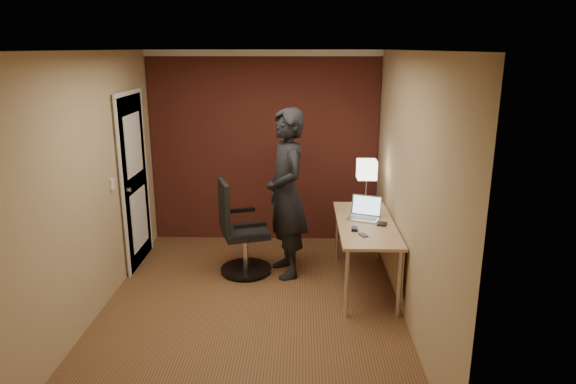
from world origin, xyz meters
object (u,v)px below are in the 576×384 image
Objects in this scene: desk_lamp at (367,170)px; phone at (363,235)px; desk at (372,234)px; laptop at (365,212)px; office_chair at (239,234)px; wallet at (382,224)px; person at (286,194)px; mouse at (355,229)px.

desk_lamp reaches higher than phone.
laptop is (-0.07, 0.16, 0.19)m from desk.
phone is 1.50m from office_chair.
office_chair is (-1.32, 0.68, -0.26)m from phone.
desk is 1.50m from office_chair.
laptop is 3.48× the size of phone.
desk_lamp is at bearing 82.49° from laptop.
wallet is 0.06× the size of person.
person is (-0.86, 0.14, 0.16)m from laptop.
office_chair is at bearing 131.19° from phone.
person reaches higher than mouse.
phone is (-0.08, -0.56, -0.06)m from laptop.
desk_lamp is 0.85m from wallet.
desk_lamp is 1.34× the size of laptop.
office_chair is (-1.40, 0.12, -0.32)m from laptop.
person is at bearing -158.74° from desk_lamp.
phone is at bearing 29.61° from person.
office_chair is at bearing 175.16° from laptop.
phone is at bearing -97.81° from desk_lamp.
mouse is (-0.22, -0.92, -0.40)m from desk_lamp.
mouse is 0.09× the size of office_chair.
desk is 2.80× the size of desk_lamp.
mouse is at bearing 95.05° from phone.
laptop reaches higher than mouse.
wallet is at bearing -12.94° from office_chair.
office_chair is at bearing 164.39° from mouse.
desk_lamp is at bearing 14.68° from office_chair.
laptop is 0.89m from person.
office_chair is (-1.55, 0.36, -0.26)m from wallet.
person is at bearing 2.36° from office_chair.
wallet is at bearing -57.26° from laptop.
office_chair is at bearing -106.29° from person.
laptop is 0.21× the size of person.
laptop reaches higher than desk.
person is at bearing 116.63° from phone.
office_chair is at bearing 169.07° from desk.
wallet is (0.30, 0.18, -0.01)m from mouse.
office_chair reaches higher than desk.
person reaches higher than phone.
desk is 0.26m from laptop.
desk is at bearing -68.07° from laptop.
laptop is 0.57m from phone.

